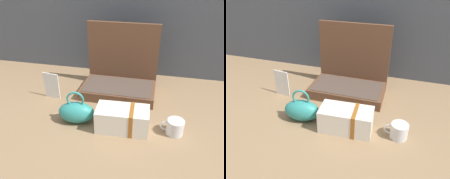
{
  "view_description": "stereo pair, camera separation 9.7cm",
  "coord_description": "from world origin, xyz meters",
  "views": [
    {
      "loc": [
        0.22,
        -1.03,
        0.77
      ],
      "look_at": [
        -0.01,
        -0.02,
        0.16
      ],
      "focal_mm": 35.71,
      "sensor_mm": 36.0,
      "label": 1
    },
    {
      "loc": [
        0.31,
        -1.01,
        0.77
      ],
      "look_at": [
        -0.01,
        -0.02,
        0.16
      ],
      "focal_mm": 35.71,
      "sensor_mm": 36.0,
      "label": 2
    }
  ],
  "objects": [
    {
      "name": "ground_plane",
      "position": [
        0.0,
        0.0,
        0.0
      ],
      "size": [
        6.0,
        6.0,
        0.0
      ],
      "primitive_type": "plane",
      "color": "#8C6D4C"
    },
    {
      "name": "coffee_mug",
      "position": [
        0.34,
        -0.11,
        0.04
      ],
      "size": [
        0.12,
        0.09,
        0.08
      ],
      "color": "silver",
      "rests_on": "ground_plane"
    },
    {
      "name": "cream_toiletry_bag",
      "position": [
        0.08,
        -0.13,
        0.06
      ],
      "size": [
        0.28,
        0.15,
        0.13
      ],
      "color": "silver",
      "rests_on": "ground_plane"
    },
    {
      "name": "info_card_left",
      "position": [
        -0.42,
        0.08,
        0.09
      ],
      "size": [
        0.1,
        0.02,
        0.17
      ],
      "primitive_type": "cube",
      "rotation": [
        0.0,
        0.0,
        -0.12
      ],
      "color": "white",
      "rests_on": "ground_plane"
    },
    {
      "name": "open_suitcase",
      "position": [
        -0.01,
        0.26,
        0.1
      ],
      "size": [
        0.47,
        0.28,
        0.44
      ],
      "color": "brown",
      "rests_on": "ground_plane"
    },
    {
      "name": "teal_pouch_handbag",
      "position": [
        -0.18,
        -0.12,
        0.06
      ],
      "size": [
        0.21,
        0.13,
        0.19
      ],
      "color": "teal",
      "rests_on": "ground_plane"
    }
  ]
}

